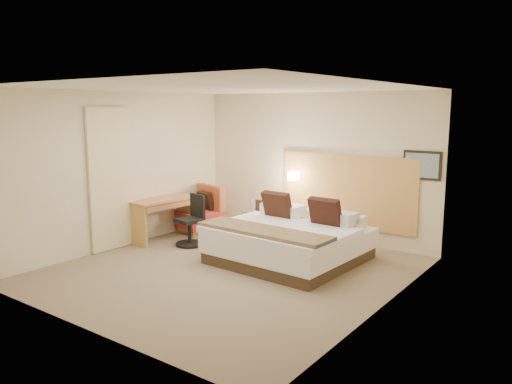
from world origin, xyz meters
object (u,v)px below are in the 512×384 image
Objects in this scene: desk at (163,207)px; side_table at (255,223)px; desk_chair at (192,225)px; bed at (290,240)px; lounge_chair at (201,213)px.

side_table is at bearing 36.36° from desk.
desk_chair is (-0.68, -0.96, 0.06)m from side_table.
bed is 2.47× the size of desk_chair.
bed reaches higher than desk.
bed is 4.04× the size of side_table.
bed is 1.42m from side_table.
bed is 1.74× the size of desk.
side_table is 1.18m from desk_chair.
bed reaches higher than side_table.
bed is 1.92m from desk_chair.
lounge_chair is 1.25m from side_table.
lounge_chair is at bearing 82.78° from desk.
desk is at bearing -177.08° from desk_chair.
bed reaches higher than lounge_chair.
lounge_chair is 0.80× the size of desk.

